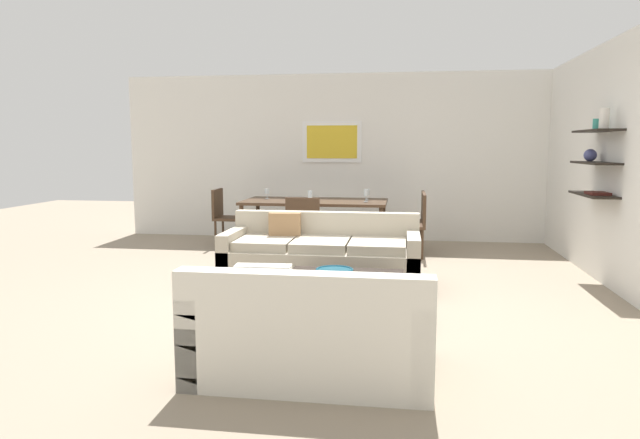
{
  "coord_description": "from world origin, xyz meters",
  "views": [
    {
      "loc": [
        0.78,
        -5.73,
        1.53
      ],
      "look_at": [
        -0.1,
        0.2,
        0.75
      ],
      "focal_mm": 31.6,
      "sensor_mm": 36.0,
      "label": 1
    }
  ],
  "objects_px": {
    "dining_chair_foot": "(304,226)",
    "dining_chair_left_far": "(225,213)",
    "decorative_bowl": "(334,273)",
    "wine_glass_right_near": "(366,193)",
    "dining_chair_right_far": "(415,217)",
    "wine_glass_right_far": "(367,193)",
    "wine_glass_left_far": "(267,192)",
    "wine_glass_foot": "(310,195)",
    "dining_table": "(315,204)",
    "loveseat_white": "(311,333)",
    "dining_chair_right_near": "(416,221)",
    "sofa_beige": "(321,259)",
    "coffee_table": "(344,299)"
  },
  "relations": [
    {
      "from": "dining_table",
      "to": "wine_glass_left_far",
      "type": "distance_m",
      "value": 0.78
    },
    {
      "from": "wine_glass_right_far",
      "to": "wine_glass_right_near",
      "type": "distance_m",
      "value": 0.25
    },
    {
      "from": "dining_table",
      "to": "dining_chair_right_far",
      "type": "height_order",
      "value": "dining_chair_right_far"
    },
    {
      "from": "sofa_beige",
      "to": "dining_chair_right_far",
      "type": "distance_m",
      "value": 2.47
    },
    {
      "from": "sofa_beige",
      "to": "wine_glass_left_far",
      "type": "xyz_separation_m",
      "value": [
        -1.13,
        2.12,
        0.56
      ]
    },
    {
      "from": "sofa_beige",
      "to": "dining_chair_right_near",
      "type": "bearing_deg",
      "value": 58.97
    },
    {
      "from": "wine_glass_left_far",
      "to": "dining_table",
      "type": "bearing_deg",
      "value": -9.55
    },
    {
      "from": "dining_chair_left_far",
      "to": "wine_glass_left_far",
      "type": "bearing_deg",
      "value": -8.38
    },
    {
      "from": "loveseat_white",
      "to": "dining_chair_left_far",
      "type": "relative_size",
      "value": 1.8
    },
    {
      "from": "loveseat_white",
      "to": "wine_glass_right_far",
      "type": "distance_m",
      "value": 4.63
    },
    {
      "from": "dining_table",
      "to": "wine_glass_left_far",
      "type": "bearing_deg",
      "value": 170.45
    },
    {
      "from": "loveseat_white",
      "to": "coffee_table",
      "type": "relative_size",
      "value": 1.52
    },
    {
      "from": "wine_glass_left_far",
      "to": "wine_glass_foot",
      "type": "xyz_separation_m",
      "value": [
        0.75,
        -0.57,
        0.01
      ]
    },
    {
      "from": "wine_glass_foot",
      "to": "dining_table",
      "type": "bearing_deg",
      "value": 90.0
    },
    {
      "from": "sofa_beige",
      "to": "wine_glass_left_far",
      "type": "relative_size",
      "value": 14.25
    },
    {
      "from": "sofa_beige",
      "to": "wine_glass_right_far",
      "type": "bearing_deg",
      "value": 80.31
    },
    {
      "from": "decorative_bowl",
      "to": "wine_glass_right_far",
      "type": "xyz_separation_m",
      "value": [
        0.06,
        3.35,
        0.44
      ]
    },
    {
      "from": "wine_glass_right_near",
      "to": "dining_table",
      "type": "bearing_deg",
      "value": 170.45
    },
    {
      "from": "coffee_table",
      "to": "dining_chair_left_far",
      "type": "bearing_deg",
      "value": 122.5
    },
    {
      "from": "dining_chair_foot",
      "to": "wine_glass_right_far",
      "type": "xyz_separation_m",
      "value": [
        0.75,
        1.04,
        0.36
      ]
    },
    {
      "from": "loveseat_white",
      "to": "wine_glass_foot",
      "type": "xyz_separation_m",
      "value": [
        -0.68,
        4.02,
        0.57
      ]
    },
    {
      "from": "wine_glass_left_far",
      "to": "coffee_table",
      "type": "bearing_deg",
      "value": -65.8
    },
    {
      "from": "loveseat_white",
      "to": "dining_table",
      "type": "bearing_deg",
      "value": 98.63
    },
    {
      "from": "sofa_beige",
      "to": "loveseat_white",
      "type": "height_order",
      "value": "same"
    },
    {
      "from": "dining_chair_right_far",
      "to": "wine_glass_right_far",
      "type": "xyz_separation_m",
      "value": [
        -0.7,
        -0.1,
        0.36
      ]
    },
    {
      "from": "loveseat_white",
      "to": "dining_chair_right_near",
      "type": "bearing_deg",
      "value": 79.75
    },
    {
      "from": "dining_chair_right_near",
      "to": "wine_glass_foot",
      "type": "xyz_separation_m",
      "value": [
        -1.45,
        -0.22,
        0.36
      ]
    },
    {
      "from": "sofa_beige",
      "to": "loveseat_white",
      "type": "bearing_deg",
      "value": -83.29
    },
    {
      "from": "dining_chair_foot",
      "to": "dining_chair_left_far",
      "type": "bearing_deg",
      "value": 141.65
    },
    {
      "from": "coffee_table",
      "to": "wine_glass_right_far",
      "type": "xyz_separation_m",
      "value": [
        -0.02,
        3.37,
        0.67
      ]
    },
    {
      "from": "wine_glass_foot",
      "to": "wine_glass_right_near",
      "type": "bearing_deg",
      "value": 23.33
    },
    {
      "from": "coffee_table",
      "to": "wine_glass_right_near",
      "type": "distance_m",
      "value": 3.2
    },
    {
      "from": "decorative_bowl",
      "to": "wine_glass_right_far",
      "type": "distance_m",
      "value": 3.38
    },
    {
      "from": "loveseat_white",
      "to": "wine_glass_right_near",
      "type": "height_order",
      "value": "wine_glass_right_near"
    },
    {
      "from": "sofa_beige",
      "to": "decorative_bowl",
      "type": "distance_m",
      "value": 1.28
    },
    {
      "from": "wine_glass_left_far",
      "to": "decorative_bowl",
      "type": "bearing_deg",
      "value": -66.87
    },
    {
      "from": "decorative_bowl",
      "to": "wine_glass_right_near",
      "type": "relative_size",
      "value": 1.88
    },
    {
      "from": "decorative_bowl",
      "to": "dining_chair_left_far",
      "type": "height_order",
      "value": "dining_chair_left_far"
    },
    {
      "from": "decorative_bowl",
      "to": "wine_glass_left_far",
      "type": "height_order",
      "value": "wine_glass_left_far"
    },
    {
      "from": "sofa_beige",
      "to": "wine_glass_right_near",
      "type": "bearing_deg",
      "value": 79.03
    },
    {
      "from": "decorative_bowl",
      "to": "dining_chair_right_near",
      "type": "relative_size",
      "value": 0.38
    },
    {
      "from": "dining_table",
      "to": "dining_chair_foot",
      "type": "relative_size",
      "value": 2.36
    },
    {
      "from": "wine_glass_right_near",
      "to": "coffee_table",
      "type": "bearing_deg",
      "value": -89.61
    },
    {
      "from": "dining_chair_foot",
      "to": "dining_chair_right_far",
      "type": "height_order",
      "value": "same"
    },
    {
      "from": "sofa_beige",
      "to": "wine_glass_foot",
      "type": "height_order",
      "value": "wine_glass_foot"
    },
    {
      "from": "dining_table",
      "to": "dining_chair_foot",
      "type": "distance_m",
      "value": 0.93
    },
    {
      "from": "coffee_table",
      "to": "dining_table",
      "type": "relative_size",
      "value": 0.5
    },
    {
      "from": "decorative_bowl",
      "to": "wine_glass_foot",
      "type": "relative_size",
      "value": 1.94
    },
    {
      "from": "sofa_beige",
      "to": "dining_chair_foot",
      "type": "bearing_deg",
      "value": 109.76
    },
    {
      "from": "loveseat_white",
      "to": "dining_chair_right_far",
      "type": "xyz_separation_m",
      "value": [
        0.77,
        4.7,
        0.21
      ]
    }
  ]
}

